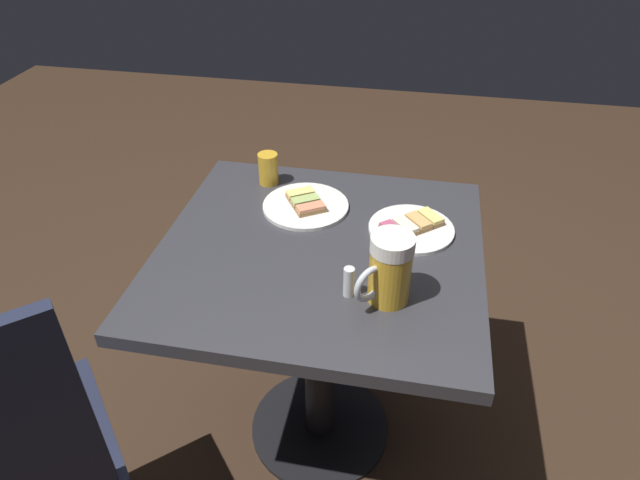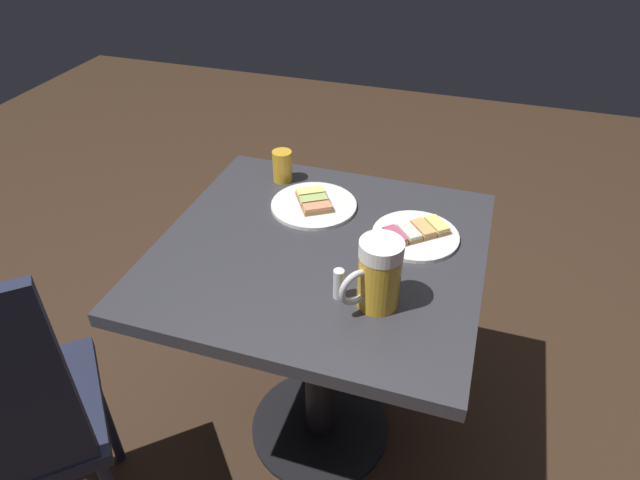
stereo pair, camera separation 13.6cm
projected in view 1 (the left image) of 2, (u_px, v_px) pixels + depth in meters
The scene contains 8 objects.
ground_plane at pixel (320, 427), 1.80m from camera, with size 6.00×6.00×0.00m, color #382619.
cafe_table at pixel (320, 293), 1.46m from camera, with size 0.76×0.79×0.74m.
plate_near at pixel (306, 205), 1.51m from camera, with size 0.23×0.23×0.03m.
plate_far at pixel (411, 227), 1.42m from camera, with size 0.22×0.22×0.03m.
beer_mug at pixel (389, 270), 1.17m from camera, with size 0.13×0.12×0.16m.
beer_glass_small at pixel (268, 169), 1.59m from camera, with size 0.06×0.06×0.09m, color gold.
salt_shaker at pixel (349, 282), 1.20m from camera, with size 0.02×0.02×0.07m, color silver.
cafe_chair at pixel (11, 461), 1.10m from camera, with size 0.54×0.54×0.97m.
Camera 1 is at (-1.08, -0.21, 1.56)m, focal length 31.13 mm.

